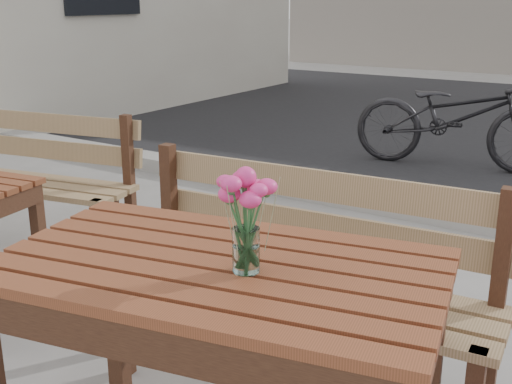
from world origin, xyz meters
TOP-DOWN VIEW (x-y plane):
  - main_table at (-0.06, 0.09)m, footprint 1.39×0.98m
  - main_bench at (-0.12, 0.73)m, footprint 1.53×0.57m
  - main_vase at (0.05, 0.08)m, footprint 0.16×0.16m
  - second_bench at (-2.23, 1.11)m, footprint 1.50×0.71m
  - bicycle at (-0.66, 4.53)m, footprint 1.87×0.88m

SIDE VIEW (x-z plane):
  - bicycle at x=-0.66m, z-range 0.00..0.94m
  - second_bench at x=-2.23m, z-range 0.10..0.99m
  - main_bench at x=-0.12m, z-range 0.10..1.03m
  - main_table at x=-0.06m, z-range 0.26..1.05m
  - main_vase at x=0.05m, z-range 0.82..1.12m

